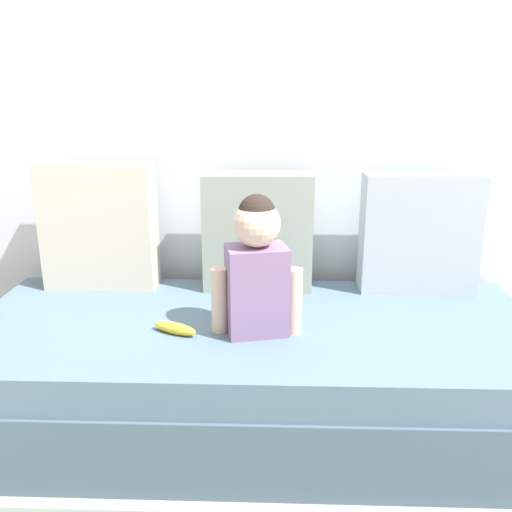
{
  "coord_description": "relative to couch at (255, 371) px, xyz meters",
  "views": [
    {
      "loc": [
        0.07,
        -1.83,
        1.21
      ],
      "look_at": [
        0.01,
        0.0,
        0.65
      ],
      "focal_mm": 38.22,
      "sensor_mm": 36.0,
      "label": 1
    }
  ],
  "objects": [
    {
      "name": "banana",
      "position": [
        -0.27,
        -0.11,
        0.22
      ],
      "size": [
        0.17,
        0.11,
        0.04
      ],
      "primitive_type": "ellipsoid",
      "rotation": [
        0.0,
        0.0,
        -0.43
      ],
      "color": "yellow",
      "rests_on": "couch"
    },
    {
      "name": "toddler",
      "position": [
        0.01,
        -0.09,
        0.44
      ],
      "size": [
        0.31,
        0.19,
        0.49
      ],
      "color": "gray",
      "rests_on": "couch"
    },
    {
      "name": "couch",
      "position": [
        0.0,
        0.0,
        0.0
      ],
      "size": [
        2.14,
        0.92,
        0.4
      ],
      "color": "#495F70",
      "rests_on": "ground"
    },
    {
      "name": "back_wall",
      "position": [
        0.0,
        0.59,
        1.07
      ],
      "size": [
        5.34,
        0.1,
        2.54
      ],
      "primitive_type": "cube",
      "color": "silver",
      "rests_on": "ground"
    },
    {
      "name": "ground_plane",
      "position": [
        0.0,
        0.0,
        -0.2
      ],
      "size": [
        12.0,
        12.0,
        0.0
      ],
      "primitive_type": "plane",
      "color": "#B2ADA3"
    },
    {
      "name": "throw_pillow_left",
      "position": [
        -0.66,
        0.36,
        0.46
      ],
      "size": [
        0.46,
        0.16,
        0.53
      ],
      "primitive_type": "cube",
      "color": "beige",
      "rests_on": "couch"
    },
    {
      "name": "throw_pillow_center",
      "position": [
        0.0,
        0.36,
        0.44
      ],
      "size": [
        0.45,
        0.16,
        0.49
      ],
      "primitive_type": "cube",
      "color": "#99A393",
      "rests_on": "couch"
    },
    {
      "name": "throw_pillow_right",
      "position": [
        0.66,
        0.36,
        0.45
      ],
      "size": [
        0.47,
        0.16,
        0.49
      ],
      "primitive_type": "cube",
      "color": "#B2BCC6",
      "rests_on": "couch"
    }
  ]
}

